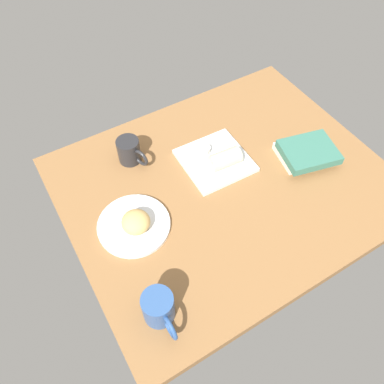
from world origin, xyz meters
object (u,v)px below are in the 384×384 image
round_plate (134,225)px  breakfast_wrap (225,159)px  scone_pastry (136,222)px  sauce_cup (204,149)px  book_stack (307,152)px  coffee_mug (159,308)px  square_plate (215,160)px  second_mug (130,151)px

round_plate → breakfast_wrap: 39.05cm
round_plate → scone_pastry: (-0.41, 1.56, 3.66)cm
round_plate → sauce_cup: bearing=-157.7°
breakfast_wrap → sauce_cup: bearing=-158.1°
book_stack → breakfast_wrap: bearing=-21.6°
coffee_mug → sauce_cup: bearing=-133.4°
sauce_cup → breakfast_wrap: (-2.82, 8.90, 1.71)cm
coffee_mug → square_plate: bearing=-137.9°
sauce_cup → breakfast_wrap: 9.49cm
round_plate → sauce_cup: size_ratio=5.08×
sauce_cup → coffee_mug: coffee_mug is taller
breakfast_wrap → second_mug: second_mug is taller
coffee_mug → second_mug: size_ratio=1.12×
round_plate → second_mug: second_mug is taller
breakfast_wrap → second_mug: 33.86cm
breakfast_wrap → second_mug: bearing=-123.0°
square_plate → second_mug: size_ratio=1.82×
round_plate → second_mug: bearing=-113.7°
square_plate → breakfast_wrap: size_ratio=2.07×
coffee_mug → book_stack: bearing=-161.8°
round_plate → square_plate: 38.40cm
book_stack → second_mug: second_mug is taller
round_plate → coffee_mug: coffee_mug is taller
breakfast_wrap → book_stack: size_ratio=0.47×
scone_pastry → breakfast_wrap: bearing=-169.2°
book_stack → coffee_mug: coffee_mug is taller
round_plate → coffee_mug: size_ratio=1.65×
coffee_mug → second_mug: 58.66cm
breakfast_wrap → book_stack: breakfast_wrap is taller
book_stack → second_mug: (55.33, -31.79, 1.76)cm
book_stack → coffee_mug: 77.04cm
round_plate → breakfast_wrap: bearing=-171.6°
round_plate → book_stack: bearing=175.2°
breakfast_wrap → coffee_mug: bearing=-47.3°
sauce_cup → second_mug: (24.10, -11.63, 1.79)cm
square_plate → book_stack: size_ratio=0.97×
square_plate → coffee_mug: coffee_mug is taller
round_plate → square_plate: size_ratio=1.01×
breakfast_wrap → book_stack: 30.61cm
square_plate → coffee_mug: size_ratio=1.63×
sauce_cup → book_stack: (-31.23, 20.16, 0.03)cm
square_plate → sauce_cup: sauce_cup is taller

